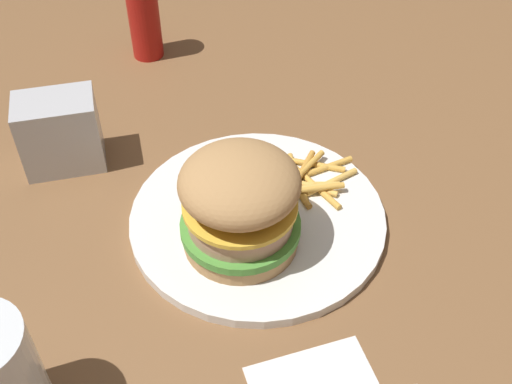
{
  "coord_description": "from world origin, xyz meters",
  "views": [
    {
      "loc": [
        -0.21,
        -0.43,
        0.51
      ],
      "look_at": [
        -0.01,
        0.0,
        0.04
      ],
      "focal_mm": 45.0,
      "sensor_mm": 36.0,
      "label": 1
    }
  ],
  "objects": [
    {
      "name": "fries_pile",
      "position": [
        0.07,
        0.02,
        0.02
      ],
      "size": [
        0.1,
        0.1,
        0.01
      ],
      "color": "#E5B251",
      "rests_on": "plate"
    },
    {
      "name": "ground_plane",
      "position": [
        0.0,
        0.0,
        0.0
      ],
      "size": [
        1.6,
        1.6,
        0.0
      ],
      "primitive_type": "plane",
      "color": "brown"
    },
    {
      "name": "plate",
      "position": [
        -0.01,
        0.0,
        0.01
      ],
      "size": [
        0.28,
        0.28,
        0.01
      ],
      "primitive_type": "cylinder",
      "color": "white",
      "rests_on": "ground_plane"
    },
    {
      "name": "sandwich",
      "position": [
        -0.04,
        -0.03,
        0.07
      ],
      "size": [
        0.12,
        0.12,
        0.11
      ],
      "color": "tan",
      "rests_on": "plate"
    },
    {
      "name": "ketchup_bottle",
      "position": [
        -0.01,
        0.37,
        0.06
      ],
      "size": [
        0.04,
        0.04,
        0.13
      ],
      "primitive_type": "cylinder",
      "color": "#B21914",
      "rests_on": "ground_plane"
    },
    {
      "name": "napkin_dispenser",
      "position": [
        -0.17,
        0.19,
        0.05
      ],
      "size": [
        0.1,
        0.08,
        0.09
      ],
      "primitive_type": "cube",
      "rotation": [
        0.0,
        0.0,
        2.94
      ],
      "color": "#B7BABF",
      "rests_on": "ground_plane"
    }
  ]
}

